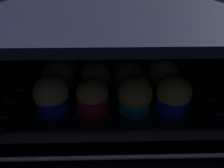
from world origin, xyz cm
name	(u,v)px	position (x,y,z in cm)	size (l,w,h in cm)	color
oven_cavity	(112,82)	(0.00, 26.25, 17.00)	(59.00, 47.00, 37.00)	black
oven_rack	(112,101)	(0.00, 22.00, 13.60)	(54.80, 42.00, 0.80)	#444756
baking_tray	(112,94)	(0.00, 23.95, 14.67)	(43.53, 34.77, 2.20)	black
muffin_row0_col0	(51,96)	(-13.27, 15.45, 19.21)	(7.65, 7.65, 8.70)	#1928B7
muffin_row0_col1	(92,97)	(-4.49, 15.25, 18.83)	(7.10, 7.10, 8.02)	red
muffin_row0_col2	(135,96)	(4.77, 15.37, 18.93)	(7.74, 7.74, 8.30)	#0C8C84
muffin_row0_col3	(173,96)	(13.04, 14.91, 19.14)	(7.59, 7.59, 8.62)	#1928B7
muffin_row1_col0	(59,77)	(-13.17, 23.97, 19.47)	(7.57, 7.57, 9.01)	#1928B7
muffin_row1_col1	(96,79)	(-4.05, 23.93, 18.88)	(7.22, 7.22, 8.45)	#1928B7
muffin_row1_col2	(129,78)	(4.21, 24.01, 19.06)	(7.10, 7.10, 8.71)	#7A238C
muffin_row1_col3	(162,77)	(12.71, 23.95, 19.38)	(7.44, 7.44, 8.96)	red
muffin_row2_col0	(64,65)	(-13.47, 32.58, 19.25)	(7.72, 7.72, 8.77)	#1928B7
muffin_row2_col1	(96,66)	(-4.30, 32.54, 18.78)	(7.10, 7.10, 8.15)	silver
muffin_row2_col2	(126,65)	(4.28, 32.44, 19.14)	(7.69, 7.69, 8.60)	silver
muffin_row2_col3	(156,64)	(13.03, 33.00, 19.11)	(7.79, 7.79, 8.62)	silver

